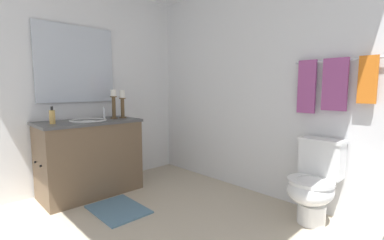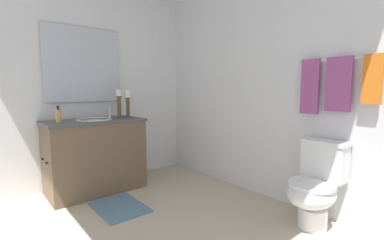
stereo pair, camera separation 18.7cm
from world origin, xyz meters
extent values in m
cube|color=beige|center=(0.00, 0.00, -0.01)|extent=(2.90, 2.78, 0.02)
cube|color=white|center=(0.00, 1.39, 1.23)|extent=(2.90, 0.04, 2.45)
cube|color=white|center=(-1.45, 0.00, 1.23)|extent=(0.04, 2.78, 2.45)
cube|color=brown|center=(-1.12, -0.04, 0.41)|extent=(0.55, 1.05, 0.82)
cube|color=#4C4C4C|center=(-1.12, -0.04, 0.83)|extent=(0.58, 1.08, 0.03)
sphere|color=black|center=(-1.22, -0.57, 0.45)|extent=(0.02, 0.02, 0.02)
sphere|color=black|center=(-1.02, -0.57, 0.45)|extent=(0.02, 0.02, 0.02)
ellipsoid|color=white|center=(-1.12, -0.04, 0.80)|extent=(0.38, 0.30, 0.11)
torus|color=white|center=(-1.12, -0.04, 0.85)|extent=(0.40, 0.40, 0.02)
cylinder|color=silver|center=(-1.12, 0.15, 0.92)|extent=(0.02, 0.02, 0.14)
cube|color=silver|center=(-1.40, -0.04, 1.49)|extent=(0.02, 0.90, 0.89)
cylinder|color=brown|center=(-1.11, 0.39, 0.85)|extent=(0.09, 0.09, 0.01)
cylinder|color=brown|center=(-1.11, 0.39, 0.97)|extent=(0.04, 0.04, 0.24)
cylinder|color=brown|center=(-1.11, 0.39, 1.09)|extent=(0.08, 0.08, 0.01)
cylinder|color=white|center=(-1.11, 0.39, 1.14)|extent=(0.06, 0.06, 0.10)
cylinder|color=brown|center=(-1.13, 0.28, 0.85)|extent=(0.09, 0.09, 0.01)
cylinder|color=brown|center=(-1.13, 0.28, 0.98)|extent=(0.04, 0.04, 0.26)
cylinder|color=brown|center=(-1.13, 0.28, 1.11)|extent=(0.08, 0.08, 0.01)
cylinder|color=white|center=(-1.13, 0.28, 1.16)|extent=(0.06, 0.06, 0.08)
cylinder|color=#E5B259|center=(-1.10, -0.42, 0.92)|extent=(0.06, 0.06, 0.14)
cylinder|color=black|center=(-1.10, -0.42, 1.01)|extent=(0.02, 0.02, 0.04)
cylinder|color=white|center=(0.94, 1.09, 0.09)|extent=(0.24, 0.24, 0.18)
ellipsoid|color=white|center=(0.94, 1.04, 0.32)|extent=(0.38, 0.46, 0.24)
cylinder|color=white|center=(0.94, 1.04, 0.40)|extent=(0.39, 0.39, 0.03)
cube|color=white|center=(0.94, 1.26, 0.56)|extent=(0.36, 0.17, 0.32)
cube|color=white|center=(0.94, 1.26, 0.73)|extent=(0.38, 0.19, 0.03)
cylinder|color=silver|center=(1.00, 1.33, 1.46)|extent=(0.75, 0.02, 0.02)
cube|color=#A54C8C|center=(0.75, 1.31, 1.22)|extent=(0.17, 0.03, 0.50)
cube|color=#A54C8C|center=(1.00, 1.31, 1.24)|extent=(0.21, 0.03, 0.47)
cube|color=orange|center=(1.25, 1.31, 1.28)|extent=(0.14, 0.03, 0.39)
cube|color=slate|center=(-0.50, -0.04, 0.01)|extent=(0.60, 0.44, 0.02)
camera|label=1|loc=(1.85, -1.27, 1.20)|focal=25.04mm
camera|label=2|loc=(1.98, -1.13, 1.20)|focal=25.04mm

